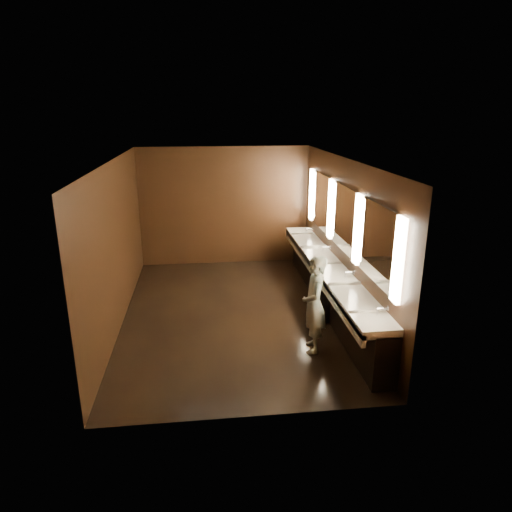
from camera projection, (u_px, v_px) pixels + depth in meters
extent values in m
plane|color=black|center=(234.00, 313.00, 8.45)|extent=(6.00, 6.00, 0.00)
cube|color=#2D2D2B|center=(232.00, 160.00, 7.59)|extent=(4.00, 6.00, 0.02)
cube|color=black|center=(224.00, 206.00, 10.86)|extent=(4.00, 0.02, 2.80)
cube|color=black|center=(252.00, 313.00, 5.19)|extent=(4.00, 0.02, 2.80)
cube|color=black|center=(117.00, 245.00, 7.80)|extent=(0.02, 6.00, 2.80)
cube|color=black|center=(343.00, 237.00, 8.25)|extent=(0.02, 6.00, 2.80)
cube|color=black|center=(331.00, 289.00, 8.53)|extent=(0.36, 5.40, 0.81)
cube|color=white|center=(327.00, 266.00, 8.39)|extent=(0.55, 5.40, 0.12)
cube|color=white|center=(314.00, 271.00, 8.38)|extent=(0.06, 5.40, 0.18)
cylinder|color=silver|center=(383.00, 308.00, 6.28)|extent=(0.18, 0.04, 0.04)
cylinder|color=silver|center=(350.00, 272.00, 7.67)|extent=(0.18, 0.04, 0.04)
cylinder|color=silver|center=(327.00, 247.00, 9.06)|extent=(0.18, 0.04, 0.04)
cylinder|color=silver|center=(310.00, 229.00, 10.44)|extent=(0.18, 0.04, 0.04)
cube|color=#FBE0B4|center=(398.00, 261.00, 5.87)|extent=(0.06, 0.22, 1.15)
cube|color=white|center=(377.00, 243.00, 6.63)|extent=(0.03, 1.32, 1.15)
cube|color=#FBE0B4|center=(358.00, 230.00, 7.38)|extent=(0.06, 0.23, 1.15)
cube|color=white|center=(344.00, 218.00, 8.14)|extent=(0.03, 1.32, 1.15)
cube|color=#FBE0B4|center=(331.00, 209.00, 8.89)|extent=(0.06, 0.23, 1.15)
cube|color=white|center=(321.00, 201.00, 9.65)|extent=(0.03, 1.32, 1.15)
cube|color=#FBE0B4|center=(312.00, 195.00, 10.40)|extent=(0.06, 0.22, 1.15)
imported|color=#8DC7D3|center=(314.00, 304.00, 6.96)|extent=(0.44, 0.60, 1.54)
cylinder|color=black|center=(324.00, 303.00, 8.14)|extent=(0.51, 0.51, 0.60)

